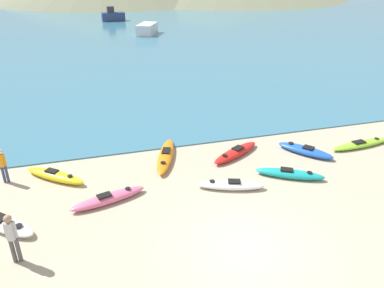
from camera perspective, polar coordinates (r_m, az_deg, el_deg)
The scene contains 15 objects.
ground_plane at distance 12.52m, azimuth 8.55°, elevation -15.38°, with size 400.00×400.00×0.00m, color tan.
bay_water at distance 51.95m, azimuth -11.53°, elevation 16.28°, with size 160.00×70.00×0.06m, color teal.
kayak_on_sand_0 at distance 15.19m, azimuth 5.91°, elevation -6.23°, with size 2.77×1.46×0.37m.
kayak_on_sand_1 at distance 16.71m, azimuth -20.15°, elevation -4.55°, with size 2.64×2.34×0.41m.
kayak_on_sand_2 at distance 18.58m, azimuth 16.87°, elevation -0.93°, with size 2.22×2.56×0.39m.
kayak_on_sand_3 at distance 17.74m, azimuth 6.68°, elevation -1.28°, with size 2.95×2.12×0.37m.
kayak_on_sand_4 at distance 14.66m, azimuth -12.63°, elevation -8.07°, with size 2.99×1.39×0.37m.
kayak_on_sand_5 at distance 17.35m, azimuth -4.02°, elevation -1.79°, with size 1.77×3.52×0.38m.
kayak_on_sand_6 at distance 20.32m, azimuth 24.37°, elevation 0.01°, with size 3.56×0.97×0.30m.
kayak_on_sand_7 at distance 16.39m, azimuth 14.67°, elevation -4.41°, with size 2.79×1.93×0.38m.
kayak_on_sand_8 at distance 14.58m, azimuth -26.74°, elevation -10.75°, with size 2.51×2.43×0.38m.
person_near_foreground at distance 12.48m, azimuth -25.76°, elevation -12.47°, with size 0.35×0.29×1.71m.
person_near_waterline at distance 17.01m, azimuth -26.90°, elevation -2.71°, with size 0.31×0.27×1.51m.
moored_boat_0 at distance 63.01m, azimuth -11.96°, elevation 18.57°, with size 3.54×1.82×2.17m.
moored_boat_1 at distance 49.91m, azimuth -6.85°, elevation 17.01°, with size 3.36×4.44×1.29m.
Camera 1 is at (-4.29, -8.45, 8.18)m, focal length 35.00 mm.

